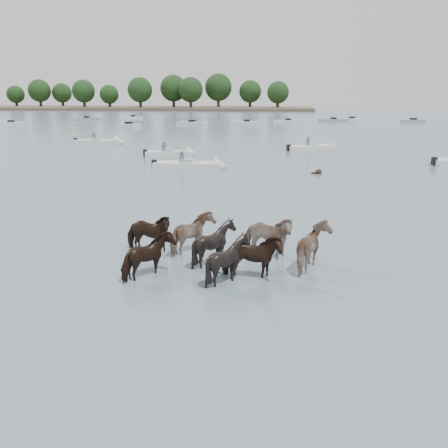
# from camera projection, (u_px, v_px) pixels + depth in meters

# --- Properties ---
(ground) EXTENTS (400.00, 400.00, 0.00)m
(ground) POSITION_uv_depth(u_px,v_px,m) (284.00, 261.00, 15.35)
(ground) COLOR slate
(ground) RESTS_ON ground
(shoreline) EXTENTS (160.00, 30.00, 1.00)m
(shoreline) POSITION_uv_depth(u_px,v_px,m) (86.00, 108.00, 166.71)
(shoreline) COLOR #4C4233
(shoreline) RESTS_ON ground
(pony_herd) EXTENTS (7.38, 4.06, 1.59)m
(pony_herd) POSITION_uv_depth(u_px,v_px,m) (223.00, 247.00, 14.85)
(pony_herd) COLOR black
(pony_herd) RESTS_ON ground
(swimming_pony) EXTENTS (0.72, 0.44, 0.44)m
(swimming_pony) POSITION_uv_depth(u_px,v_px,m) (318.00, 172.00, 32.19)
(swimming_pony) COLOR black
(swimming_pony) RESTS_ON ground
(motorboat_a) EXTENTS (4.81, 2.69, 1.92)m
(motorboat_a) POSITION_uv_depth(u_px,v_px,m) (177.00, 154.00, 41.21)
(motorboat_a) COLOR silver
(motorboat_a) RESTS_ON ground
(motorboat_b) EXTENTS (5.61, 1.92, 1.92)m
(motorboat_b) POSITION_uv_depth(u_px,v_px,m) (198.00, 166.00, 34.32)
(motorboat_b) COLOR silver
(motorboat_b) RESTS_ON ground
(motorboat_c) EXTENTS (5.62, 3.65, 1.92)m
(motorboat_c) POSITION_uv_depth(u_px,v_px,m) (319.00, 148.00, 45.83)
(motorboat_c) COLOR silver
(motorboat_c) RESTS_ON ground
(motorboat_f) EXTENTS (5.65, 1.88, 1.92)m
(motorboat_f) POSITION_uv_depth(u_px,v_px,m) (105.00, 142.00, 51.32)
(motorboat_f) COLOR silver
(motorboat_f) RESTS_ON ground
(distant_flotilla) EXTENTS (105.57, 28.19, 0.93)m
(distant_flotilla) POSITION_uv_depth(u_px,v_px,m) (287.00, 122.00, 86.85)
(distant_flotilla) COLOR silver
(distant_flotilla) RESTS_ON ground
(treeline) EXTENTS (145.04, 22.97, 12.59)m
(treeline) POSITION_uv_depth(u_px,v_px,m) (80.00, 90.00, 164.47)
(treeline) COLOR #382619
(treeline) RESTS_ON ground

